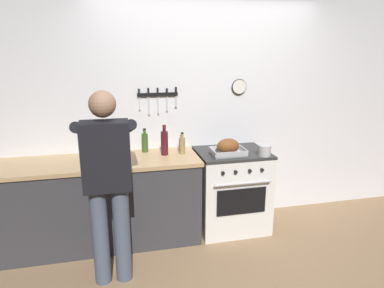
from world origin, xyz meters
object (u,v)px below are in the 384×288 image
object	(u,v)px
bottle_olive_oil	(145,142)
bottle_cooking_oil	(108,143)
saucepan	(264,150)
stove	(231,190)
bottle_dish_soap	(89,147)
cutting_board	(111,160)
bottle_wine_red	(164,142)
person_cook	(107,177)
bottle_soy_sauce	(182,144)
roasting_pan	(228,148)
bottle_vinegar	(182,145)

from	to	relation	value
bottle_olive_oil	bottle_cooking_oil	world-z (taller)	bottle_cooking_oil
saucepan	bottle_cooking_oil	size ratio (longest dim) A/B	0.46
stove	bottle_dish_soap	world-z (taller)	bottle_dish_soap
stove	cutting_board	world-z (taller)	cutting_board
cutting_board	bottle_wine_red	distance (m)	0.57
bottle_wine_red	bottle_cooking_oil	bearing A→B (deg)	163.38
cutting_board	bottle_dish_soap	xyz separation A→B (m)	(-0.21, 0.18, 0.09)
saucepan	cutting_board	bearing A→B (deg)	172.88
stove	bottle_dish_soap	size ratio (longest dim) A/B	3.73
person_cook	bottle_wine_red	xyz separation A→B (m)	(0.58, 0.69, 0.08)
stove	cutting_board	distance (m)	1.37
saucepan	bottle_cooking_oil	world-z (taller)	bottle_cooking_oil
saucepan	bottle_olive_oil	world-z (taller)	bottle_olive_oil
bottle_soy_sauce	bottle_olive_oil	bearing A→B (deg)	173.06
roasting_pan	bottle_wine_red	xyz separation A→B (m)	(-0.65, 0.15, 0.06)
person_cook	bottle_vinegar	xyz separation A→B (m)	(0.76, 0.69, 0.04)
saucepan	bottle_dish_soap	world-z (taller)	bottle_dish_soap
bottle_vinegar	roasting_pan	bearing A→B (deg)	-18.20
bottle_dish_soap	bottle_soy_sauce	world-z (taller)	bottle_dish_soap
person_cook	bottle_cooking_oil	world-z (taller)	person_cook
bottle_cooking_oil	bottle_soy_sauce	size ratio (longest dim) A/B	1.64
stove	bottle_olive_oil	world-z (taller)	bottle_olive_oil
saucepan	bottle_cooking_oil	distance (m)	1.64
bottle_wine_red	bottle_olive_oil	xyz separation A→B (m)	(-0.19, 0.16, -0.03)
bottle_olive_oil	bottle_wine_red	bearing A→B (deg)	-39.79
roasting_pan	bottle_soy_sauce	bearing A→B (deg)	149.49
bottle_wine_red	bottle_olive_oil	distance (m)	0.25
cutting_board	bottle_wine_red	size ratio (longest dim) A/B	1.13
bottle_dish_soap	cutting_board	bearing A→B (deg)	-40.76
stove	bottle_wine_red	size ratio (longest dim) A/B	2.82
bottle_olive_oil	person_cook	bearing A→B (deg)	-114.58
roasting_pan	bottle_dish_soap	bearing A→B (deg)	169.64
roasting_pan	bottle_dish_soap	size ratio (longest dim) A/B	1.46
roasting_pan	bottle_olive_oil	bearing A→B (deg)	159.71
saucepan	bottle_wine_red	bearing A→B (deg)	164.87
bottle_olive_oil	bottle_cooking_oil	size ratio (longest dim) A/B	0.89
person_cook	bottle_dish_soap	world-z (taller)	person_cook
saucepan	cutting_board	distance (m)	1.57
saucepan	bottle_vinegar	size ratio (longest dim) A/B	0.58
bottle_dish_soap	bottle_vinegar	bearing A→B (deg)	-6.43
bottle_vinegar	bottle_cooking_oil	world-z (taller)	bottle_cooking_oil
roasting_pan	cutting_board	size ratio (longest dim) A/B	0.98
bottle_soy_sauce	cutting_board	bearing A→B (deg)	-166.14
bottle_olive_oil	roasting_pan	bearing A→B (deg)	-20.29
person_cook	bottle_vinegar	size ratio (longest dim) A/B	7.22
cutting_board	bottle_olive_oil	distance (m)	0.44
saucepan	bottle_dish_soap	distance (m)	1.81
stove	bottle_soy_sauce	distance (m)	0.76
bottle_dish_soap	bottle_wine_red	bearing A→B (deg)	-7.96
roasting_pan	cutting_board	distance (m)	1.20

